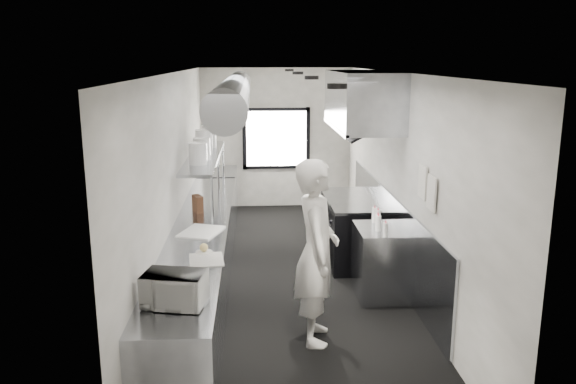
{
  "coord_description": "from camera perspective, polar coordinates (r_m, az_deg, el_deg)",
  "views": [
    {
      "loc": [
        -0.46,
        -7.54,
        2.99
      ],
      "look_at": [
        -0.02,
        -0.2,
        1.27
      ],
      "focal_mm": 35.9,
      "sensor_mm": 36.0,
      "label": 1
    }
  ],
  "objects": [
    {
      "name": "squeeze_bottle_d",
      "position": [
        7.45,
        8.9,
        -2.49
      ],
      "size": [
        0.08,
        0.08,
        0.19
      ],
      "primitive_type": "cylinder",
      "rotation": [
        0.0,
        0.0,
        0.18
      ],
      "color": "silver",
      "rests_on": "bottle_station"
    },
    {
      "name": "range",
      "position": [
        8.75,
        6.57,
        -3.66
      ],
      "size": [
        0.88,
        1.6,
        0.94
      ],
      "color": "black",
      "rests_on": "floor"
    },
    {
      "name": "far_work_table",
      "position": [
        11.06,
        -6.94,
        -0.2
      ],
      "size": [
        0.7,
        1.2,
        0.9
      ],
      "primitive_type": "cube",
      "color": "#9599A3",
      "rests_on": "floor"
    },
    {
      "name": "service_window",
      "position": [
        11.62,
        -1.16,
        5.31
      ],
      "size": [
        1.36,
        0.05,
        1.25
      ],
      "color": "white",
      "rests_on": "wall_back"
    },
    {
      "name": "hvac_duct",
      "position": [
        7.96,
        -5.26,
        9.96
      ],
      "size": [
        0.4,
        6.4,
        0.4
      ],
      "primitive_type": "cylinder",
      "rotation": [
        1.57,
        0.0,
        0.0
      ],
      "color": "gray",
      "rests_on": "ceiling"
    },
    {
      "name": "cutting_board",
      "position": [
        7.14,
        -8.61,
        -3.9
      ],
      "size": [
        0.59,
        0.68,
        0.02
      ],
      "primitive_type": "cube",
      "rotation": [
        0.0,
        0.0,
        -0.33
      ],
      "color": "silver",
      "rests_on": "prep_counter"
    },
    {
      "name": "wall_cladding",
      "position": [
        8.44,
        10.02,
        -3.83
      ],
      "size": [
        0.03,
        5.5,
        1.1
      ],
      "primitive_type": "cube",
      "color": "#9599A3",
      "rests_on": "wall_right"
    },
    {
      "name": "notice_sheet_b",
      "position": [
        6.46,
        14.03,
        -0.1
      ],
      "size": [
        0.02,
        0.28,
        0.38
      ],
      "primitive_type": "cube",
      "color": "silver",
      "rests_on": "wall_right"
    },
    {
      "name": "wall_right",
      "position": [
        7.95,
        10.89,
        1.41
      ],
      "size": [
        0.02,
        8.0,
        2.8
      ],
      "primitive_type": "cube",
      "color": "silver",
      "rests_on": "floor"
    },
    {
      "name": "squeeze_bottle_e",
      "position": [
        7.54,
        8.56,
        -2.28
      ],
      "size": [
        0.08,
        0.08,
        0.2
      ],
      "primitive_type": "cylinder",
      "rotation": [
        0.0,
        0.0,
        -0.17
      ],
      "color": "silver",
      "rests_on": "bottle_station"
    },
    {
      "name": "squeeze_bottle_b",
      "position": [
        7.18,
        8.93,
        -3.09
      ],
      "size": [
        0.06,
        0.06,
        0.19
      ],
      "primitive_type": "cylinder",
      "rotation": [
        0.0,
        0.0,
        0.01
      ],
      "color": "silver",
      "rests_on": "bottle_station"
    },
    {
      "name": "plate_stack_a",
      "position": [
        7.93,
        -8.91,
        3.79
      ],
      "size": [
        0.31,
        0.31,
        0.29
      ],
      "primitive_type": "cylinder",
      "rotation": [
        0.0,
        0.0,
        0.26
      ],
      "color": "silver",
      "rests_on": "pass_shelf"
    },
    {
      "name": "wall_back",
      "position": [
        11.66,
        -1.17,
        5.33
      ],
      "size": [
        3.0,
        0.02,
        2.8
      ],
      "primitive_type": "cube",
      "color": "silver",
      "rests_on": "floor"
    },
    {
      "name": "squeeze_bottle_a",
      "position": [
        6.98,
        9.63,
        -3.69
      ],
      "size": [
        0.06,
        0.06,
        0.17
      ],
      "primitive_type": "cylinder",
      "rotation": [
        0.0,
        0.0,
        0.05
      ],
      "color": "silver",
      "rests_on": "bottle_station"
    },
    {
      "name": "small_plate",
      "position": [
        6.41,
        -8.32,
        -5.92
      ],
      "size": [
        0.24,
        0.24,
        0.02
      ],
      "primitive_type": "cylinder",
      "rotation": [
        0.0,
        0.0,
        -0.35
      ],
      "color": "silver",
      "rests_on": "prep_counter"
    },
    {
      "name": "pass_shelf",
      "position": [
        8.69,
        -8.24,
        3.41
      ],
      "size": [
        0.45,
        3.0,
        0.68
      ],
      "color": "#9599A3",
      "rests_on": "prep_counter"
    },
    {
      "name": "plate_stack_c",
      "position": [
        8.77,
        -8.32,
        4.93
      ],
      "size": [
        0.33,
        0.33,
        0.37
      ],
      "primitive_type": "cylinder",
      "rotation": [
        0.0,
        0.0,
        0.35
      ],
      "color": "silver",
      "rests_on": "pass_shelf"
    },
    {
      "name": "deli_tub_a",
      "position": [
        5.29,
        -12.12,
        -9.73
      ],
      "size": [
        0.17,
        0.17,
        0.11
      ],
      "primitive_type": "cylinder",
      "rotation": [
        0.0,
        0.0,
        0.17
      ],
      "color": "#A9AFA1",
      "rests_on": "prep_counter"
    },
    {
      "name": "exhaust_hood",
      "position": [
        8.41,
        7.31,
        8.99
      ],
      "size": [
        0.81,
        2.2,
        0.88
      ],
      "color": "#9599A3",
      "rests_on": "ceiling"
    },
    {
      "name": "prep_counter",
      "position": [
        7.52,
        -8.57,
        -6.72
      ],
      "size": [
        0.7,
        6.0,
        0.9
      ],
      "primitive_type": "cube",
      "color": "#9599A3",
      "rests_on": "floor"
    },
    {
      "name": "floor",
      "position": [
        8.12,
        0.04,
        -8.41
      ],
      "size": [
        3.0,
        8.0,
        0.01
      ],
      "primitive_type": "cube",
      "color": "black",
      "rests_on": "ground"
    },
    {
      "name": "plate_stack_b",
      "position": [
        8.27,
        -8.53,
        4.24
      ],
      "size": [
        0.25,
        0.25,
        0.31
      ],
      "primitive_type": "cylinder",
      "rotation": [
        0.0,
        0.0,
        0.03
      ],
      "color": "silver",
      "rests_on": "pass_shelf"
    },
    {
      "name": "notice_sheet_a",
      "position": [
        6.77,
        13.19,
        0.99
      ],
      "size": [
        0.02,
        0.28,
        0.38
      ],
      "primitive_type": "cube",
      "color": "silver",
      "rests_on": "wall_right"
    },
    {
      "name": "newspaper",
      "position": [
        6.18,
        -8.1,
        -6.66
      ],
      "size": [
        0.4,
        0.48,
        0.01
      ],
      "primitive_type": "cube",
      "rotation": [
        0.0,
        0.0,
        0.12
      ],
      "color": "silver",
      "rests_on": "prep_counter"
    },
    {
      "name": "ceiling",
      "position": [
        7.56,
        0.04,
        11.74
      ],
      "size": [
        3.0,
        8.0,
        0.01
      ],
      "primitive_type": "cube",
      "color": "silver",
      "rests_on": "wall_back"
    },
    {
      "name": "wall_front",
      "position": [
        3.91,
        3.68,
        -10.82
      ],
      "size": [
        3.0,
        0.02,
        2.8
      ],
      "primitive_type": "cube",
      "color": "silver",
      "rests_on": "floor"
    },
    {
      "name": "wall_left",
      "position": [
        7.78,
        -11.07,
        1.14
      ],
      "size": [
        0.02,
        8.0,
        2.8
      ],
      "primitive_type": "cube",
      "color": "silver",
      "rests_on": "floor"
    },
    {
      "name": "knife_block",
      "position": [
        8.06,
        -8.93,
        -1.16
      ],
      "size": [
        0.18,
        0.23,
        0.23
      ],
      "primitive_type": "cube",
      "rotation": [
        0.0,
        0.0,
        0.42
      ],
      "color": "brown",
      "rests_on": "prep_counter"
    },
    {
      "name": "plate_stack_d",
      "position": [
        9.4,
        -7.84,
        5.5
      ],
      "size": [
        0.31,
        0.31,
        0.37
      ],
      "primitive_type": "cylinder",
      "rotation": [
        0.0,
        0.0,
        -0.41
      ],
      "color": "silver",
      "rests_on": "pass_shelf"
    },
    {
      "name": "pastry",
      "position": [
        6.39,
        -8.34,
        -5.46
      ],
      "size": [
        0.09,
        0.09,
        0.09
      ],
      "primitive_type": "sphere",
      "color": "#E4C977",
      "rests_on": "small_plate"
    },
    {
      "name": "bottle_station",
      "position": [
        7.47,
        9.27,
        -6.87
      ],
      "size": [
        0.65,
        0.8,
        0.9
      ],
      "primitive_type": "cube",
      "color": "#9599A3",
      "rests_on": "floor"
    },
    {
      "name": "microwave",
      "position": [
        5.11,
        -11.19,
        -9.43
      ],
      "size": [
        0.55,
        0.45,
        0.29
      ],
      "primitive_type": "imported",
      "rotation": [
        0.0,
        0.0,
        -0.19
      ],
      "color": "silver",
      "rests_on": "prep_counter"
    },
    {
      "name": "line_cook",
      "position": [
        6.09,
        2.84,
        -5.95
      ],
      "size": [
        0.52,
        0.75,
        1.99
      ],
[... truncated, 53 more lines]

